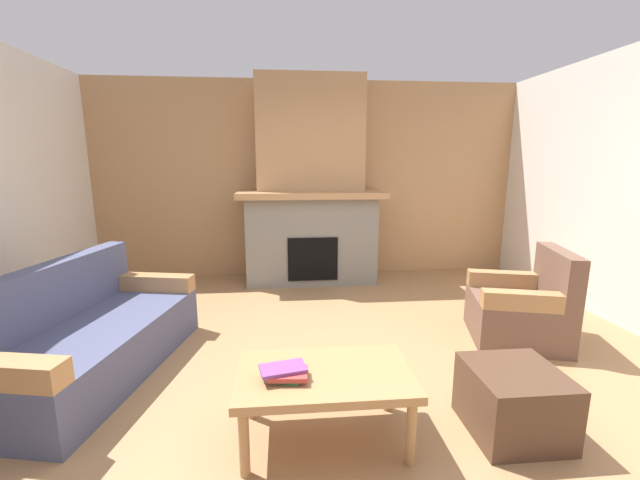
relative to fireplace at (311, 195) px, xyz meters
The scene contains 8 objects.
ground 2.87m from the fireplace, 90.00° to the right, with size 9.00×9.00×0.00m, color #9E754C.
wall_back_wood_panel 0.42m from the fireplace, 90.00° to the left, with size 6.00×0.12×2.70m, color tan.
fireplace is the anchor object (origin of this frame).
couch 3.11m from the fireplace, 128.70° to the right, with size 1.18×1.93×0.85m.
armchair 2.87m from the fireplace, 49.22° to the right, with size 0.93×0.93×0.85m.
coffee_table 3.33m from the fireplace, 92.51° to the right, with size 1.00×0.60×0.43m.
ottoman 3.55m from the fireplace, 73.12° to the right, with size 0.52×0.52×0.40m, color #4C3323.
book_stack_near_edge 3.38m from the fireplace, 96.36° to the right, with size 0.28×0.20×0.07m.
Camera 1 is at (-0.35, -2.66, 1.61)m, focal length 22.11 mm.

